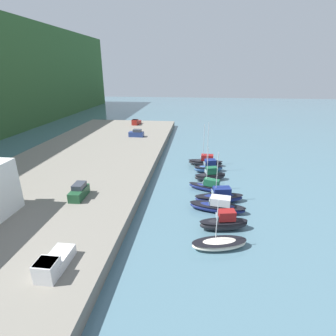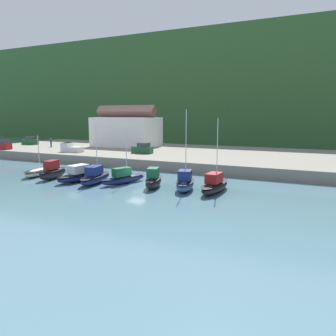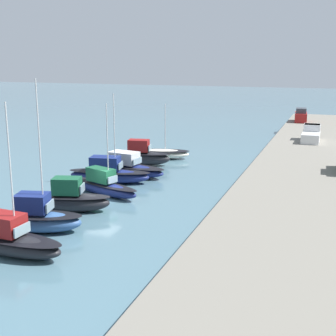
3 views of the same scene
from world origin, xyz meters
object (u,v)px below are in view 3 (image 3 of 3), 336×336
object	(u,v)px
moored_boat_0	(161,153)
moored_boat_2	(127,167)
moored_boat_7	(8,239)
moored_boat_6	(37,218)
moored_boat_4	(104,185)
pickup_truck_1	(311,134)
parked_car_2	(301,116)
moored_boat_3	(109,173)
moored_boat_5	(71,199)
moored_boat_1	(141,156)

from	to	relation	value
moored_boat_0	moored_boat_2	distance (m)	8.76
moored_boat_7	moored_boat_6	bearing A→B (deg)	-168.08
moored_boat_2	moored_boat_4	xyz separation A→B (m)	(6.83, 0.97, -0.03)
moored_boat_7	pickup_truck_1	distance (m)	39.50
moored_boat_4	parked_car_2	bearing A→B (deg)	-178.71
pickup_truck_1	moored_boat_6	bearing A→B (deg)	-115.84
moored_boat_0	moored_boat_3	xyz separation A→B (m)	(11.83, -0.82, 0.31)
parked_car_2	moored_boat_2	bearing A→B (deg)	-116.99
moored_boat_3	moored_boat_4	xyz separation A→B (m)	(3.75, 1.41, -0.08)
pickup_truck_1	moored_boat_0	bearing A→B (deg)	-154.76
moored_boat_0	moored_boat_4	bearing A→B (deg)	-11.69
moored_boat_0	moored_boat_7	bearing A→B (deg)	-11.81
moored_boat_4	moored_boat_7	xyz separation A→B (m)	(13.15, 0.44, 0.08)
moored_boat_4	pickup_truck_1	bearing A→B (deg)	165.10
moored_boat_0	moored_boat_3	world-z (taller)	moored_boat_3
moored_boat_7	parked_car_2	size ratio (longest dim) A/B	2.11
moored_boat_5	parked_car_2	bearing A→B (deg)	147.49
moored_boat_5	parked_car_2	world-z (taller)	parked_car_2
moored_boat_5	moored_boat_7	xyz separation A→B (m)	(8.25, 0.71, -0.06)
moored_boat_2	moored_boat_3	world-z (taller)	moored_boat_3
moored_boat_5	moored_boat_6	distance (m)	4.50
moored_boat_1	moored_boat_2	bearing A→B (deg)	-4.46
moored_boat_6	parked_car_2	bearing A→B (deg)	151.07
moored_boat_5	moored_boat_6	world-z (taller)	moored_boat_6
moored_boat_0	parked_car_2	size ratio (longest dim) A/B	1.63
moored_boat_2	moored_boat_3	distance (m)	3.11
moored_boat_6	pickup_truck_1	size ratio (longest dim) A/B	2.17
moored_boat_6	moored_boat_1	bearing A→B (deg)	169.48
moored_boat_0	moored_boat_4	distance (m)	15.59
moored_boat_4	moored_boat_5	size ratio (longest dim) A/B	1.24
moored_boat_3	moored_boat_7	distance (m)	17.00
moored_boat_0	moored_boat_7	world-z (taller)	moored_boat_7
moored_boat_4	moored_boat_6	size ratio (longest dim) A/B	0.77
pickup_truck_1	moored_boat_4	bearing A→B (deg)	-124.00
moored_boat_4	moored_boat_5	distance (m)	4.91
pickup_truck_1	moored_boat_2	bearing A→B (deg)	-135.40
moored_boat_6	moored_boat_3	bearing A→B (deg)	171.43
moored_boat_0	moored_boat_1	bearing A→B (deg)	-26.04
moored_boat_6	parked_car_2	distance (m)	51.98
moored_boat_4	moored_boat_7	size ratio (longest dim) A/B	0.86
moored_boat_3	moored_boat_0	bearing A→B (deg)	165.88
parked_car_2	pickup_truck_1	distance (m)	17.76
moored_boat_0	moored_boat_4	world-z (taller)	moored_boat_4
moored_boat_0	moored_boat_3	distance (m)	11.86
moored_boat_2	moored_boat_4	bearing A→B (deg)	16.33
moored_boat_4	parked_car_2	world-z (taller)	moored_boat_4
moored_boat_3	moored_boat_6	distance (m)	13.21
moored_boat_2	parked_car_2	size ratio (longest dim) A/B	1.98
moored_boat_5	moored_boat_0	bearing A→B (deg)	164.77
moored_boat_0	pickup_truck_1	size ratio (longest dim) A/B	1.49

